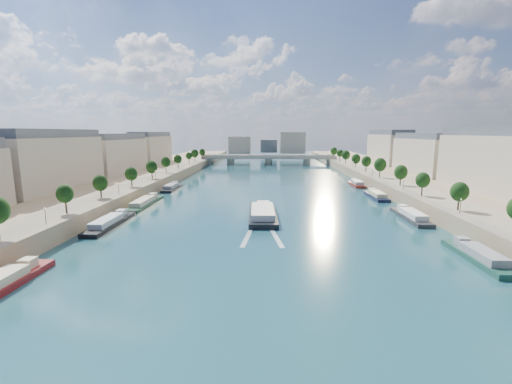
{
  "coord_description": "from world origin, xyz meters",
  "views": [
    {
      "loc": [
        0.89,
        -47.27,
        26.88
      ],
      "look_at": [
        -4.05,
        77.89,
        5.0
      ],
      "focal_mm": 24.0,
      "sensor_mm": 36.0,
      "label": 1
    }
  ],
  "objects": [
    {
      "name": "lamps_left",
      "position": [
        -52.5,
        90.0,
        7.78
      ],
      "size": [
        0.36,
        200.36,
        4.28
      ],
      "color": "black",
      "rests_on": "ground"
    },
    {
      "name": "buildings_left",
      "position": [
        -85.0,
        112.0,
        16.45
      ],
      "size": [
        16.0,
        226.0,
        23.2
      ],
      "color": "#BEAB92",
      "rests_on": "ground"
    },
    {
      "name": "skyline",
      "position": [
        3.19,
        319.52,
        14.66
      ],
      "size": [
        79.0,
        42.0,
        22.0
      ],
      "color": "#BEAB92",
      "rests_on": "ground"
    },
    {
      "name": "lamps_right",
      "position": [
        52.5,
        105.0,
        7.78
      ],
      "size": [
        0.36,
        200.36,
        4.28
      ],
      "color": "black",
      "rests_on": "ground"
    },
    {
      "name": "quay_left",
      "position": [
        -72.0,
        100.0,
        2.5
      ],
      "size": [
        44.0,
        520.0,
        5.0
      ],
      "primitive_type": "cube",
      "color": "#9E8460",
      "rests_on": "ground"
    },
    {
      "name": "ground",
      "position": [
        0.0,
        100.0,
        0.0
      ],
      "size": [
        700.0,
        700.0,
        0.0
      ],
      "primitive_type": "plane",
      "color": "#0D2739",
      "rests_on": "ground"
    },
    {
      "name": "pave_right",
      "position": [
        57.0,
        100.0,
        5.05
      ],
      "size": [
        14.0,
        520.0,
        0.1
      ],
      "primitive_type": "cube",
      "color": "gray",
      "rests_on": "quay_right"
    },
    {
      "name": "trees_left",
      "position": [
        -55.0,
        102.0,
        10.48
      ],
      "size": [
        4.8,
        268.8,
        8.26
      ],
      "color": "#382B1E",
      "rests_on": "ground"
    },
    {
      "name": "buildings_right",
      "position": [
        85.0,
        112.0,
        16.45
      ],
      "size": [
        16.0,
        226.0,
        23.2
      ],
      "color": "#BEAB92",
      "rests_on": "ground"
    },
    {
      "name": "quay_right",
      "position": [
        72.0,
        100.0,
        2.5
      ],
      "size": [
        44.0,
        520.0,
        5.0
      ],
      "primitive_type": "cube",
      "color": "#9E8460",
      "rests_on": "ground"
    },
    {
      "name": "tour_barge",
      "position": [
        -1.18,
        59.37,
        1.16
      ],
      "size": [
        9.66,
        30.13,
        4.05
      ],
      "rotation": [
        0.0,
        0.0,
        0.04
      ],
      "color": "black",
      "rests_on": "ground"
    },
    {
      "name": "moored_barges_right",
      "position": [
        45.5,
        55.49,
        0.84
      ],
      "size": [
        5.0,
        163.02,
        3.6
      ],
      "color": "black",
      "rests_on": "ground"
    },
    {
      "name": "trees_right",
      "position": [
        55.0,
        110.0,
        10.48
      ],
      "size": [
        4.8,
        268.8,
        8.26
      ],
      "color": "#382B1E",
      "rests_on": "ground"
    },
    {
      "name": "bridge",
      "position": [
        0.0,
        241.13,
        5.08
      ],
      "size": [
        112.0,
        12.0,
        8.15
      ],
      "color": "#C1B79E",
      "rests_on": "ground"
    },
    {
      "name": "pave_left",
      "position": [
        -57.0,
        100.0,
        5.05
      ],
      "size": [
        14.0,
        520.0,
        0.1
      ],
      "primitive_type": "cube",
      "color": "gray",
      "rests_on": "quay_left"
    },
    {
      "name": "moored_barges_left",
      "position": [
        -45.5,
        45.11,
        0.84
      ],
      "size": [
        5.0,
        155.78,
        3.6
      ],
      "color": "#192638",
      "rests_on": "ground"
    },
    {
      "name": "wake",
      "position": [
        -1.18,
        42.82,
        0.02
      ],
      "size": [
        10.76,
        26.01,
        0.04
      ],
      "color": "silver",
      "rests_on": "ground"
    }
  ]
}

